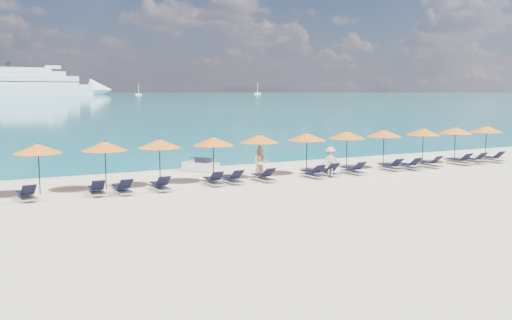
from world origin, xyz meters
name	(u,v)px	position (x,y,z in m)	size (l,w,h in m)	color
ground	(288,195)	(0.00, 0.00, 0.00)	(1400.00, 1400.00, 0.00)	beige
cruise_ship	(45,85)	(58.14, 533.52, 9.16)	(127.52, 29.45, 35.18)	white
sailboat_near	(139,94)	(130.53, 481.56, 1.04)	(5.52, 1.84, 10.12)	white
sailboat_far	(258,93)	(267.32, 513.47, 1.30)	(6.89, 2.30, 12.62)	white
jetski	(201,166)	(-0.63, 8.49, 0.31)	(1.76, 2.21, 0.75)	silver
beachgoer_a	(259,164)	(1.20, 4.91, 0.74)	(0.54, 0.35, 1.47)	#DAB086
beachgoer_b	(261,163)	(1.17, 4.72, 0.81)	(0.79, 0.45, 1.62)	#DAB086
beachgoer_c	(330,162)	(4.67, 3.53, 0.79)	(1.02, 0.47, 1.57)	#DAB086
umbrella_3	(38,149)	(-9.56, 5.02, 2.02)	(2.10, 2.10, 2.28)	black
umbrella_4	(105,146)	(-6.75, 4.81, 2.02)	(2.10, 2.10, 2.28)	black
umbrella_5	(159,144)	(-4.19, 4.83, 2.02)	(2.10, 2.10, 2.28)	black
umbrella_6	(213,141)	(-1.44, 4.81, 2.02)	(2.10, 2.10, 2.28)	black
umbrella_7	(259,139)	(1.28, 5.08, 2.02)	(2.10, 2.10, 2.28)	black
umbrella_8	(307,137)	(4.14, 4.98, 2.02)	(2.10, 2.10, 2.28)	black
umbrella_9	(347,135)	(6.83, 5.01, 2.02)	(2.10, 2.10, 2.28)	black
umbrella_10	(384,133)	(9.52, 5.05, 2.02)	(2.10, 2.10, 2.28)	black
umbrella_11	(423,132)	(12.43, 4.89, 2.02)	(2.10, 2.10, 2.28)	black
umbrella_12	(456,130)	(15.17, 4.93, 2.02)	(2.10, 2.10, 2.28)	black
umbrella_13	(487,129)	(17.87, 4.85, 2.02)	(2.10, 2.10, 2.28)	black
lounger_5	(26,195)	(-10.24, 3.90, 0.24)	(0.78, 1.75, 0.66)	silver
lounger_6	(97,190)	(-7.40, 3.76, 0.24)	(0.75, 1.74, 0.66)	silver
lounger_7	(123,189)	(-6.32, 3.53, 0.24)	(0.63, 1.70, 0.66)	silver
lounger_8	(160,185)	(-4.61, 3.56, 0.24)	(0.66, 1.71, 0.66)	silver
lounger_9	(213,180)	(-1.91, 3.78, 0.24)	(0.74, 1.74, 0.66)	silver
lounger_10	(232,179)	(-0.89, 3.82, 0.24)	(0.70, 1.73, 0.66)	silver
lounger_11	(263,177)	(0.78, 3.70, 0.24)	(0.68, 1.72, 0.66)	silver
lounger_12	(313,173)	(3.63, 3.56, 0.24)	(0.63, 1.70, 0.66)	silver
lounger_13	(328,171)	(4.74, 3.81, 0.24)	(0.74, 1.74, 0.66)	silver
lounger_14	(354,170)	(6.29, 3.60, 0.24)	(0.68, 1.72, 0.66)	silver
lounger_15	(391,167)	(9.00, 3.75, 0.24)	(0.71, 1.73, 0.66)	silver
lounger_16	(409,166)	(10.19, 3.59, 0.24)	(0.64, 1.71, 0.66)	silver
lounger_17	(429,164)	(11.84, 3.69, 0.24)	(0.76, 1.75, 0.66)	silver
lounger_18	(460,161)	(14.48, 3.84, 0.24)	(0.71, 1.73, 0.66)	silver
lounger_19	(475,160)	(15.62, 3.73, 0.24)	(0.67, 1.72, 0.66)	silver
lounger_20	(492,159)	(17.23, 3.75, 0.24)	(0.72, 1.73, 0.66)	silver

